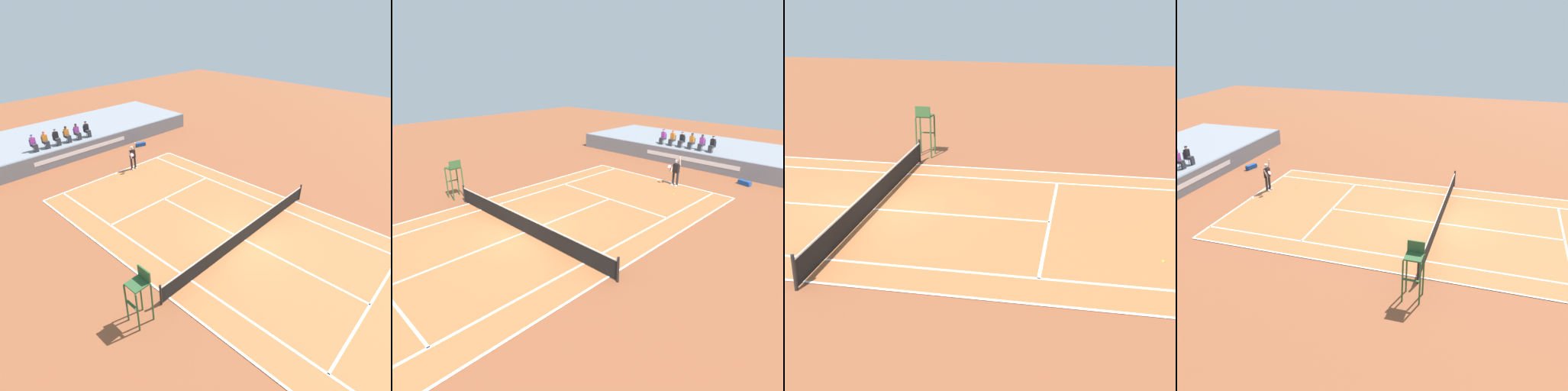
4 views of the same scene
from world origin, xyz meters
TOP-DOWN VIEW (x-y plane):
  - ground_plane at (0.00, 0.00)m, footprint 80.00×80.00m
  - court at (0.00, 0.00)m, footprint 11.08×23.88m
  - net at (0.00, 0.00)m, footprint 11.98×0.10m
  - tennis_ball at (2.38, 9.94)m, footprint 0.07×0.07m
  - umpire_chair at (-6.93, 0.00)m, footprint 0.77×0.77m

SIDE VIEW (x-z plane):
  - ground_plane at x=0.00m, z-range 0.00..0.00m
  - court at x=0.00m, z-range 0.00..0.02m
  - tennis_ball at x=2.38m, z-range 0.00..0.07m
  - net at x=0.00m, z-range -0.01..1.06m
  - umpire_chair at x=-6.93m, z-range 0.34..2.78m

